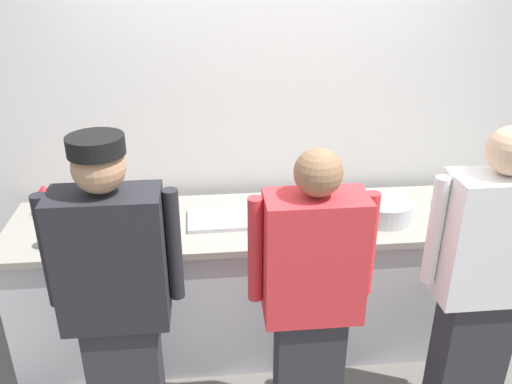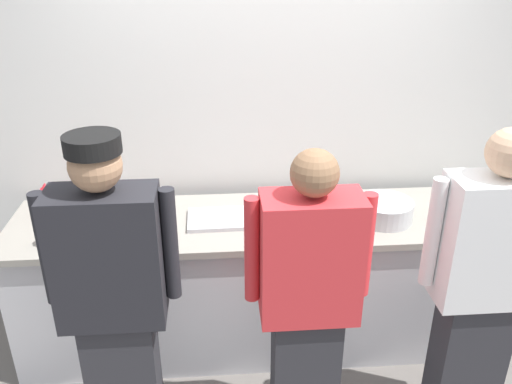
{
  "view_description": "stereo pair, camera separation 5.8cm",
  "coord_description": "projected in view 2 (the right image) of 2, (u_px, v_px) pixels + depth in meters",
  "views": [
    {
      "loc": [
        -0.36,
        -2.4,
        2.38
      ],
      "look_at": [
        -0.08,
        0.4,
        1.06
      ],
      "focal_mm": 37.15,
      "sensor_mm": 36.0,
      "label": 1
    },
    {
      "loc": [
        -0.3,
        -2.41,
        2.38
      ],
      "look_at": [
        -0.08,
        0.4,
        1.06
      ],
      "focal_mm": 37.15,
      "sensor_mm": 36.0,
      "label": 2
    }
  ],
  "objects": [
    {
      "name": "sheet_tray",
      "position": [
        232.0,
        218.0,
        3.15
      ],
      "size": [
        0.53,
        0.29,
        0.02
      ],
      "primitive_type": "cube",
      "rotation": [
        0.0,
        0.0,
        0.02
      ],
      "color": "#B7BABF",
      "rests_on": "prep_counter"
    },
    {
      "name": "wall_back",
      "position": [
        263.0,
        99.0,
        3.36
      ],
      "size": [
        4.85,
        0.1,
        2.98
      ],
      "color": "silver",
      "rests_on": "ground"
    },
    {
      "name": "squeeze_bottle_primary",
      "position": [
        47.0,
        199.0,
        3.18
      ],
      "size": [
        0.06,
        0.06,
        0.21
      ],
      "color": "red",
      "rests_on": "prep_counter"
    },
    {
      "name": "ground_plane",
      "position": [
        274.0,
        378.0,
        3.21
      ],
      "size": [
        9.0,
        9.0,
        0.0
      ],
      "primitive_type": "plane",
      "color": "slate"
    },
    {
      "name": "squeeze_bottle_spare",
      "position": [
        464.0,
        207.0,
        3.1
      ],
      "size": [
        0.06,
        0.06,
        0.19
      ],
      "color": "orange",
      "rests_on": "prep_counter"
    },
    {
      "name": "squeeze_bottle_secondary",
      "position": [
        135.0,
        208.0,
        3.09
      ],
      "size": [
        0.06,
        0.06,
        0.19
      ],
      "color": "red",
      "rests_on": "prep_counter"
    },
    {
      "name": "mixing_bowl_steel",
      "position": [
        384.0,
        210.0,
        3.13
      ],
      "size": [
        0.34,
        0.34,
        0.12
      ],
      "primitive_type": "cylinder",
      "color": "#B7BABF",
      "rests_on": "prep_counter"
    },
    {
      "name": "deli_cup",
      "position": [
        46.0,
        238.0,
        2.88
      ],
      "size": [
        0.09,
        0.09,
        0.08
      ],
      "primitive_type": "cylinder",
      "color": "white",
      "rests_on": "prep_counter"
    },
    {
      "name": "chefs_knife",
      "position": [
        73.0,
        226.0,
        3.07
      ],
      "size": [
        0.27,
        0.03,
        0.02
      ],
      "color": "#B7BABF",
      "rests_on": "prep_counter"
    },
    {
      "name": "ramekin_red_sauce",
      "position": [
        312.0,
        219.0,
        3.11
      ],
      "size": [
        0.1,
        0.1,
        0.04
      ],
      "color": "white",
      "rests_on": "prep_counter"
    },
    {
      "name": "chef_near_left",
      "position": [
        114.0,
        299.0,
        2.42
      ],
      "size": [
        0.61,
        0.24,
        1.7
      ],
      "color": "#2D2D33",
      "rests_on": "ground"
    },
    {
      "name": "plate_stack_front",
      "position": [
        463.0,
        201.0,
        3.27
      ],
      "size": [
        0.25,
        0.25,
        0.1
      ],
      "color": "white",
      "rests_on": "prep_counter"
    },
    {
      "name": "chef_far_right",
      "position": [
        483.0,
        285.0,
        2.56
      ],
      "size": [
        0.62,
        0.24,
        1.69
      ],
      "color": "#2D2D33",
      "rests_on": "ground"
    },
    {
      "name": "chef_center",
      "position": [
        308.0,
        301.0,
        2.5
      ],
      "size": [
        0.6,
        0.24,
        1.62
      ],
      "color": "#2D2D33",
      "rests_on": "ground"
    },
    {
      "name": "prep_counter",
      "position": [
        269.0,
        280.0,
        3.36
      ],
      "size": [
        3.09,
        0.73,
        0.9
      ],
      "color": "silver",
      "rests_on": "ground"
    },
    {
      "name": "ramekin_green_sauce",
      "position": [
        104.0,
        237.0,
        2.92
      ],
      "size": [
        0.09,
        0.09,
        0.04
      ],
      "color": "white",
      "rests_on": "prep_counter"
    }
  ]
}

